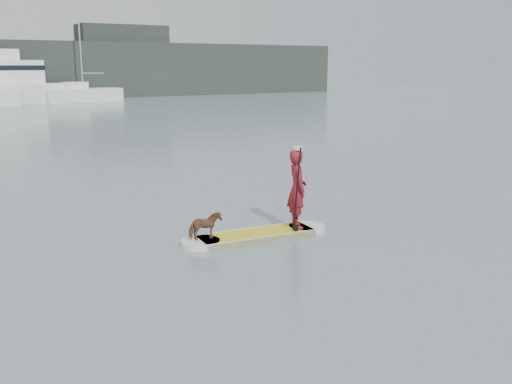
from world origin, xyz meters
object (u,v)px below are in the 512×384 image
dog (205,226)px  motor_yacht_a (15,83)px  paddleboard (256,235)px  paddler (297,189)px  sailboat_e (83,94)px

dog → motor_yacht_a: size_ratio=0.06×
motor_yacht_a → paddleboard: bearing=-98.1°
paddler → dog: size_ratio=2.58×
dog → motor_yacht_a: 48.73m
motor_yacht_a → sailboat_e: bearing=-15.0°
dog → motor_yacht_a: motor_yacht_a is taller
paddleboard → sailboat_e: size_ratio=0.31×
paddleboard → motor_yacht_a: (3.11, 48.64, 1.79)m
paddler → dog: bearing=103.5°
paddleboard → dog: (-1.14, 0.12, 0.34)m
dog → motor_yacht_a: (4.25, 48.52, 1.45)m
paddler → sailboat_e: size_ratio=0.16×
paddleboard → sailboat_e: (9.06, 47.53, 0.70)m
dog → paddleboard: bearing=-94.1°
paddleboard → dog: bearing=180.0°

